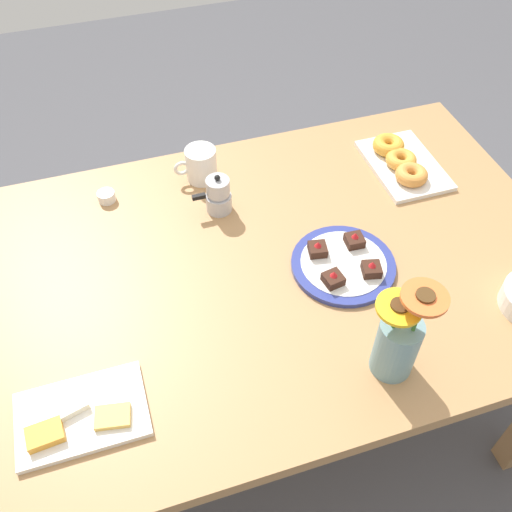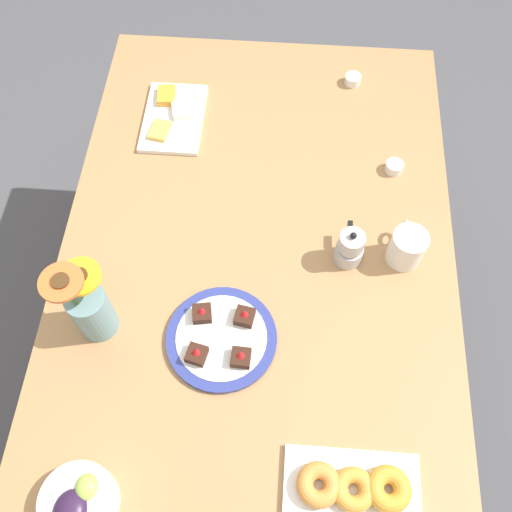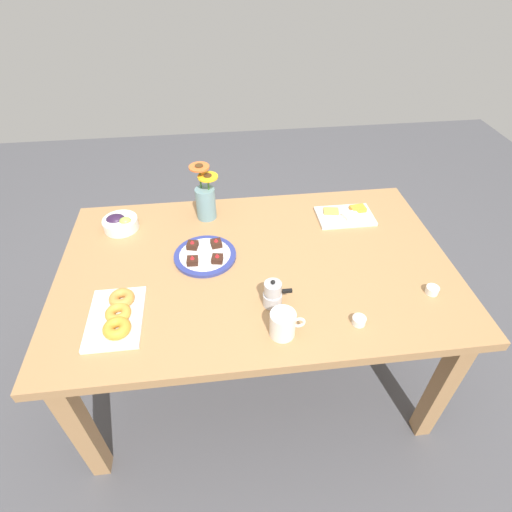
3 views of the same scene
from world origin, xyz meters
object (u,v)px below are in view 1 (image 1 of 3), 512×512
object	(u,v)px
croissant_platter	(402,162)
coffee_mug	(201,164)
dessert_plate	(343,264)
dining_table	(256,288)
cheese_platter	(79,416)
jam_cup_honey	(106,196)
moka_pot	(218,196)
flower_vase	(398,342)

from	to	relation	value
croissant_platter	coffee_mug	bearing A→B (deg)	-12.96
croissant_platter	dessert_plate	distance (m)	0.43
dessert_plate	dining_table	bearing A→B (deg)	-17.52
dining_table	dessert_plate	xyz separation A→B (m)	(-0.21, 0.07, 0.10)
croissant_platter	dessert_plate	bearing A→B (deg)	43.96
cheese_platter	jam_cup_honey	xyz separation A→B (m)	(-0.14, -0.63, 0.00)
cheese_platter	moka_pot	xyz separation A→B (m)	(-0.43, -0.50, 0.04)
dining_table	croissant_platter	distance (m)	0.58
jam_cup_honey	moka_pot	xyz separation A→B (m)	(-0.29, 0.13, 0.03)
jam_cup_honey	moka_pot	distance (m)	0.31
coffee_mug	flower_vase	bearing A→B (deg)	108.15
dining_table	flower_vase	world-z (taller)	flower_vase
coffee_mug	moka_pot	distance (m)	0.14
jam_cup_honey	flower_vase	size ratio (longest dim) A/B	0.18
coffee_mug	cheese_platter	bearing A→B (deg)	57.30
coffee_mug	moka_pot	xyz separation A→B (m)	(-0.01, 0.14, -0.00)
dining_table	coffee_mug	xyz separation A→B (m)	(0.05, -0.37, 0.14)
croissant_platter	dessert_plate	xyz separation A→B (m)	(0.31, 0.30, -0.01)
flower_vase	moka_pot	world-z (taller)	flower_vase
jam_cup_honey	dessert_plate	world-z (taller)	dessert_plate
dining_table	jam_cup_honey	bearing A→B (deg)	-48.02
coffee_mug	dessert_plate	distance (m)	0.50
dessert_plate	flower_vase	size ratio (longest dim) A/B	0.98
cheese_platter	moka_pot	bearing A→B (deg)	-130.27
coffee_mug	croissant_platter	bearing A→B (deg)	167.04
flower_vase	cheese_platter	bearing A→B (deg)	-7.05
jam_cup_honey	moka_pot	size ratio (longest dim) A/B	0.40
dining_table	moka_pot	distance (m)	0.27
croissant_platter	dining_table	bearing A→B (deg)	24.51
flower_vase	moka_pot	size ratio (longest dim) A/B	2.22
dining_table	croissant_platter	size ratio (longest dim) A/B	5.71
dining_table	moka_pot	size ratio (longest dim) A/B	13.45
dining_table	cheese_platter	xyz separation A→B (m)	(0.46, 0.28, 0.10)
coffee_mug	moka_pot	world-z (taller)	moka_pot
coffee_mug	cheese_platter	xyz separation A→B (m)	(0.41, 0.64, -0.04)
dining_table	coffee_mug	distance (m)	0.39
coffee_mug	dessert_plate	size ratio (longest dim) A/B	0.47
coffee_mug	flower_vase	xyz separation A→B (m)	(-0.24, 0.72, 0.04)
jam_cup_honey	coffee_mug	bearing A→B (deg)	-177.48
croissant_platter	flower_vase	distance (m)	0.68
croissant_platter	dessert_plate	size ratio (longest dim) A/B	1.08
dining_table	dessert_plate	size ratio (longest dim) A/B	6.18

